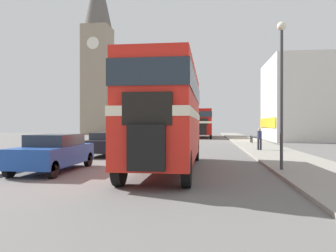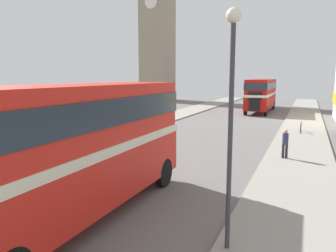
# 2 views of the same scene
# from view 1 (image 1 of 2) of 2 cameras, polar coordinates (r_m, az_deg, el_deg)

# --- Properties ---
(ground_plane) EXTENTS (120.00, 120.00, 0.00)m
(ground_plane) POSITION_cam_1_polar(r_m,az_deg,el_deg) (13.20, -3.82, -8.04)
(ground_plane) COLOR slate
(sidewalk_right) EXTENTS (3.50, 120.00, 0.12)m
(sidewalk_right) POSITION_cam_1_polar(r_m,az_deg,el_deg) (13.65, 25.51, -7.54)
(sidewalk_right) COLOR gray
(sidewalk_right) RESTS_ON ground_plane
(double_decker_bus) EXTENTS (2.39, 9.72, 4.18)m
(double_decker_bus) POSITION_cam_1_polar(r_m,az_deg,el_deg) (13.78, -0.01, 2.73)
(double_decker_bus) COLOR red
(double_decker_bus) RESTS_ON ground_plane
(bus_distant) EXTENTS (2.55, 10.69, 4.03)m
(bus_distant) POSITION_cam_1_polar(r_m,az_deg,el_deg) (47.77, 6.08, 0.85)
(bus_distant) COLOR #B2140F
(bus_distant) RESTS_ON ground_plane
(car_parked_near) EXTENTS (1.85, 4.31, 1.50)m
(car_parked_near) POSITION_cam_1_polar(r_m,az_deg,el_deg) (14.19, -19.26, -4.32)
(car_parked_near) COLOR #1E479E
(car_parked_near) RESTS_ON ground_plane
(car_parked_mid) EXTENTS (1.70, 4.27, 1.41)m
(car_parked_mid) POSITION_cam_1_polar(r_m,az_deg,el_deg) (20.55, -10.72, -3.01)
(car_parked_mid) COLOR black
(car_parked_mid) RESTS_ON ground_plane
(car_parked_far) EXTENTS (1.85, 4.22, 1.37)m
(car_parked_far) POSITION_cam_1_polar(r_m,az_deg,el_deg) (26.49, -6.58, -2.32)
(car_parked_far) COLOR silver
(car_parked_far) RESTS_ON ground_plane
(pedestrian_walking) EXTENTS (0.31, 0.31, 1.54)m
(pedestrian_walking) POSITION_cam_1_polar(r_m,az_deg,el_deg) (24.00, 15.65, -1.96)
(pedestrian_walking) COLOR #282833
(pedestrian_walking) RESTS_ON sidewalk_right
(bicycle_on_pavement) EXTENTS (0.05, 1.76, 0.78)m
(bicycle_on_pavement) POSITION_cam_1_polar(r_m,az_deg,el_deg) (33.13, 14.31, -2.23)
(bicycle_on_pavement) COLOR black
(bicycle_on_pavement) RESTS_ON sidewalk_right
(street_lamp) EXTENTS (0.36, 0.36, 5.86)m
(street_lamp) POSITION_cam_1_polar(r_m,az_deg,el_deg) (13.88, 19.17, 8.74)
(street_lamp) COLOR #38383D
(street_lamp) RESTS_ON sidewalk_right
(church_tower) EXTENTS (5.41, 5.41, 33.76)m
(church_tower) POSITION_cam_1_polar(r_m,az_deg,el_deg) (67.00, -12.16, 13.49)
(church_tower) COLOR gray
(church_tower) RESTS_ON ground_plane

